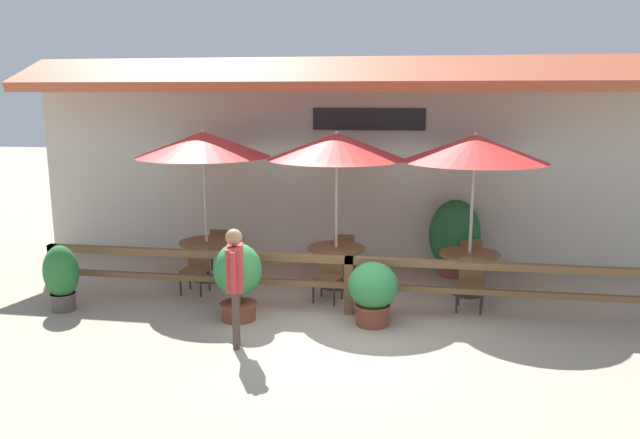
% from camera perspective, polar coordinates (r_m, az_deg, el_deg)
% --- Properties ---
extents(ground_plane, '(60.00, 60.00, 0.00)m').
position_cam_1_polar(ground_plane, '(9.22, 1.88, -10.79)').
color(ground_plane, '#9E937F').
extents(building_facade, '(14.28, 1.49, 4.23)m').
position_cam_1_polar(building_facade, '(12.69, 4.35, 5.39)').
color(building_facade, '#BCB7A8').
rests_on(building_facade, ground).
extents(patio_railing, '(10.40, 0.14, 0.95)m').
position_cam_1_polar(patio_railing, '(9.98, 2.69, -4.84)').
color(patio_railing, brown).
rests_on(patio_railing, ground).
extents(patio_umbrella_near, '(2.47, 2.47, 2.85)m').
position_cam_1_polar(patio_umbrella_near, '(11.70, -10.63, 6.78)').
color(patio_umbrella_near, '#B7B2A8').
rests_on(patio_umbrella_near, ground).
extents(dining_table_near, '(1.04, 1.04, 0.75)m').
position_cam_1_polar(dining_table_near, '(12.02, -10.29, -2.65)').
color(dining_table_near, brown).
rests_on(dining_table_near, ground).
extents(chair_near_streetside, '(0.45, 0.45, 0.84)m').
position_cam_1_polar(chair_near_streetside, '(11.34, -11.26, -4.25)').
color(chair_near_streetside, brown).
rests_on(chair_near_streetside, ground).
extents(chair_near_wallside, '(0.42, 0.42, 0.84)m').
position_cam_1_polar(chair_near_wallside, '(12.73, -8.91, -2.45)').
color(chair_near_wallside, brown).
rests_on(chair_near_wallside, ground).
extents(patio_umbrella_middle, '(2.47, 2.47, 2.85)m').
position_cam_1_polar(patio_umbrella_middle, '(11.06, 1.53, 6.71)').
color(patio_umbrella_middle, '#B7B2A8').
rests_on(patio_umbrella_middle, ground).
extents(dining_table_middle, '(1.04, 1.04, 0.75)m').
position_cam_1_polar(dining_table_middle, '(11.39, 1.48, -3.25)').
color(dining_table_middle, brown).
rests_on(dining_table_middle, ground).
extents(chair_middle_streetside, '(0.50, 0.50, 0.84)m').
position_cam_1_polar(chair_middle_streetside, '(10.68, 0.84, -4.99)').
color(chair_middle_streetside, brown).
rests_on(chair_middle_streetside, ground).
extents(chair_middle_wallside, '(0.46, 0.46, 0.84)m').
position_cam_1_polar(chair_middle_wallside, '(12.16, 2.25, -2.98)').
color(chair_middle_wallside, brown).
rests_on(chair_middle_wallside, ground).
extents(patio_umbrella_far, '(2.47, 2.47, 2.85)m').
position_cam_1_polar(patio_umbrella_far, '(10.94, 13.96, 6.33)').
color(patio_umbrella_far, '#B7B2A8').
rests_on(patio_umbrella_far, ground).
extents(dining_table_far, '(1.04, 1.04, 0.75)m').
position_cam_1_polar(dining_table_far, '(11.28, 13.49, -3.71)').
color(dining_table_far, brown).
rests_on(dining_table_far, ground).
extents(chair_far_streetside, '(0.47, 0.47, 0.84)m').
position_cam_1_polar(chair_far_streetside, '(10.54, 13.60, -5.55)').
color(chair_far_streetside, brown).
rests_on(chair_far_streetside, ground).
extents(chair_far_wallside, '(0.44, 0.44, 0.84)m').
position_cam_1_polar(chair_far_wallside, '(12.09, 13.53, -3.38)').
color(chair_far_wallside, brown).
rests_on(chair_far_wallside, ground).
extents(potted_plant_entrance_palm, '(0.57, 0.51, 1.09)m').
position_cam_1_polar(potted_plant_entrance_palm, '(11.00, -22.57, -4.81)').
color(potted_plant_entrance_palm, '#564C47').
rests_on(potted_plant_entrance_palm, ground).
extents(potted_plant_tall_tropical, '(0.76, 0.68, 0.99)m').
position_cam_1_polar(potted_plant_tall_tropical, '(9.58, 4.85, -6.53)').
color(potted_plant_tall_tropical, brown).
rests_on(potted_plant_tall_tropical, ground).
extents(potted_plant_small_flowering, '(0.76, 0.69, 1.23)m').
position_cam_1_polar(potted_plant_small_flowering, '(9.81, -7.54, -5.23)').
color(potted_plant_small_flowering, brown).
rests_on(potted_plant_small_flowering, ground).
extents(potted_plant_corner_fern, '(0.98, 0.88, 1.50)m').
position_cam_1_polar(potted_plant_corner_fern, '(12.34, 12.20, -1.56)').
color(potted_plant_corner_fern, brown).
rests_on(potted_plant_corner_fern, ground).
extents(pedestrian, '(0.30, 0.58, 1.69)m').
position_cam_1_polar(pedestrian, '(8.64, -7.80, -4.79)').
color(pedestrian, '#42382D').
rests_on(pedestrian, ground).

